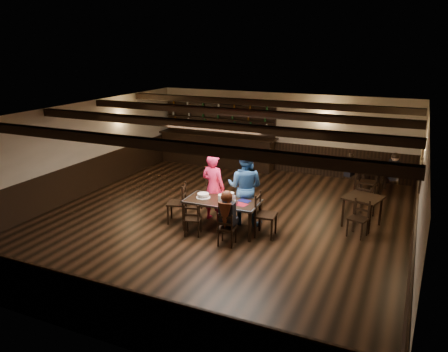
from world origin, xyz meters
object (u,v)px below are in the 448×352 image
at_px(man_blue, 245,187).
at_px(cake, 203,196).
at_px(bar_counter, 217,146).
at_px(chair_near_left, 192,217).
at_px(chair_near_right, 226,227).
at_px(dining_table, 222,203).
at_px(woman_pink, 213,187).

relative_size(man_blue, cake, 5.45).
xyz_separation_m(cake, bar_counter, (-2.09, 5.26, -0.07)).
bearing_deg(bar_counter, chair_near_left, -70.29).
bearing_deg(chair_near_right, dining_table, 119.78).
bearing_deg(man_blue, dining_table, 59.66).
relative_size(chair_near_left, woman_pink, 0.46).
bearing_deg(man_blue, chair_near_right, 91.50).
distance_m(chair_near_left, bar_counter, 6.21).
bearing_deg(woman_pink, dining_table, 141.06).
height_order(chair_near_right, man_blue, man_blue).
bearing_deg(chair_near_left, woman_pink, 88.76).
bearing_deg(cake, bar_counter, 111.65).
height_order(dining_table, bar_counter, bar_counter).
height_order(man_blue, cake, man_blue).
xyz_separation_m(chair_near_left, bar_counter, (-2.09, 5.84, 0.26)).
bearing_deg(woman_pink, chair_near_right, 133.34).
distance_m(chair_near_right, cake, 1.24).
height_order(chair_near_right, woman_pink, woman_pink).
xyz_separation_m(woman_pink, bar_counter, (-2.12, 4.75, -0.14)).
relative_size(dining_table, chair_near_right, 2.28).
xyz_separation_m(dining_table, man_blue, (0.32, 0.62, 0.25)).
distance_m(woman_pink, man_blue, 0.81).
bearing_deg(chair_near_left, man_blue, 56.16).
distance_m(dining_table, chair_near_left, 0.81).
xyz_separation_m(dining_table, chair_near_right, (0.43, -0.75, -0.23)).
height_order(woman_pink, cake, woman_pink).
relative_size(dining_table, cake, 5.22).
bearing_deg(woman_pink, bar_counter, -58.52).
xyz_separation_m(chair_near_left, woman_pink, (0.02, 1.09, 0.40)).
relative_size(chair_near_right, bar_counter, 0.18).
bearing_deg(bar_counter, woman_pink, -65.98).
height_order(cake, bar_counter, bar_counter).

